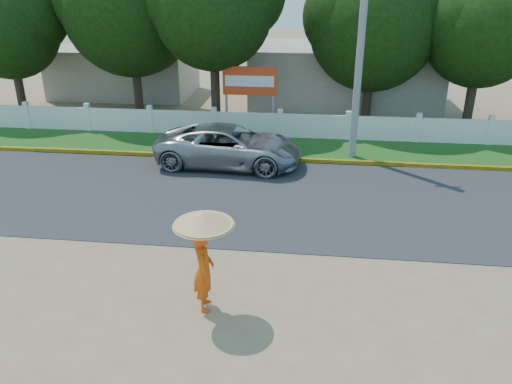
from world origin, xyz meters
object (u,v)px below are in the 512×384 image
Objects in this scene: vehicle at (229,146)px; monk_with_parasol at (204,246)px; billboard at (250,84)px; utility_pole at (360,57)px.

monk_with_parasol reaches higher than vehicle.
monk_with_parasol is 13.84m from billboard.
utility_pole reaches higher than vehicle.
vehicle is 9.02m from monk_with_parasol.
monk_with_parasol is at bearing -109.88° from utility_pole.
billboard is at bearing 93.37° from monk_with_parasol.
billboard is (0.16, 4.87, 1.37)m from vehicle.
vehicle is 5.06m from billboard.
vehicle is at bearing -91.88° from billboard.
monk_with_parasol is (0.97, -8.93, 0.77)m from vehicle.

